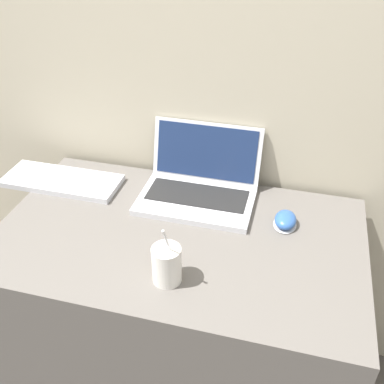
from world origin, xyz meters
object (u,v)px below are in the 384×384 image
(computer_mouse, at_px, (285,220))
(laptop, at_px, (200,184))
(external_keyboard, at_px, (62,181))
(drink_cup, at_px, (167,264))

(computer_mouse, bearing_deg, laptop, 163.16)
(laptop, distance_m, external_keyboard, 0.48)
(computer_mouse, relative_size, external_keyboard, 0.23)
(laptop, distance_m, computer_mouse, 0.30)
(drink_cup, relative_size, external_keyboard, 0.47)
(computer_mouse, bearing_deg, external_keyboard, 177.27)
(external_keyboard, bearing_deg, laptop, 6.11)
(external_keyboard, bearing_deg, drink_cup, -35.25)
(laptop, bearing_deg, drink_cup, -88.14)
(laptop, relative_size, drink_cup, 1.92)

